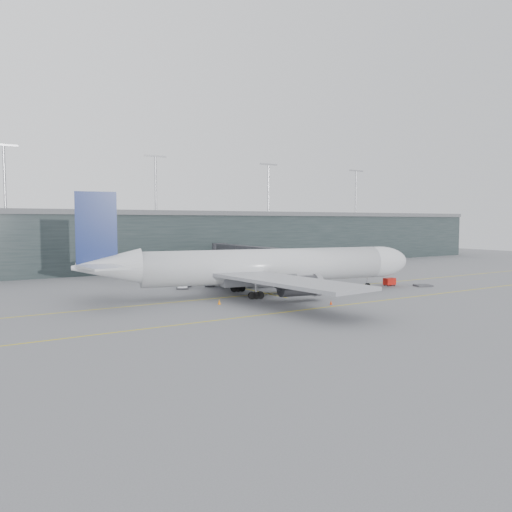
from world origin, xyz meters
TOP-DOWN VIEW (x-y plane):
  - ground at (0.00, 0.00)m, footprint 320.00×320.00m
  - taxiline_a at (0.00, -4.00)m, footprint 160.00×0.25m
  - taxiline_b at (0.00, -20.00)m, footprint 160.00×0.25m
  - taxiline_lead_main at (5.00, 20.00)m, footprint 0.25×60.00m
  - terminal at (-0.00, 58.00)m, footprint 240.00×36.00m
  - main_aircraft at (4.22, -4.36)m, footprint 60.03×55.64m
  - jet_bridge at (19.99, 24.64)m, footprint 4.89×44.36m
  - gse_cart at (30.97, -7.84)m, footprint 2.27×1.54m
  - baggage_dolly at (35.54, -12.10)m, footprint 3.71×3.36m
  - uld_a at (-5.18, 8.84)m, footprint 2.65×2.40m
  - uld_b at (-3.66, 11.11)m, footprint 2.40×2.18m
  - uld_c at (0.71, 9.37)m, footprint 2.22×2.00m
  - cone_nose at (32.14, -5.53)m, footprint 0.40×0.40m
  - cone_wing_stbd at (6.74, -18.70)m, footprint 0.41×0.41m
  - cone_wing_port at (10.82, 10.02)m, footprint 0.44×0.44m
  - cone_tail at (-7.31, -9.54)m, footprint 0.49×0.49m

SIDE VIEW (x-z plane):
  - ground at x=0.00m, z-range 0.00..0.00m
  - taxiline_a at x=0.00m, z-range 0.00..0.02m
  - taxiline_b at x=0.00m, z-range 0.00..0.02m
  - taxiline_lead_main at x=5.00m, z-range 0.00..0.02m
  - baggage_dolly at x=35.54m, z-range 0.03..0.33m
  - cone_nose at x=32.14m, z-range 0.00..0.64m
  - cone_wing_stbd at x=6.74m, z-range 0.00..0.66m
  - cone_wing_port at x=10.82m, z-range 0.00..0.70m
  - cone_tail at x=-7.31m, z-range 0.00..0.78m
  - gse_cart at x=30.97m, z-range 0.08..1.56m
  - uld_c at x=0.71m, z-range 0.04..1.71m
  - uld_b at x=-3.66m, z-range 0.05..1.83m
  - uld_a at x=-5.18m, z-range 0.05..2.04m
  - main_aircraft at x=4.22m, z-range -3.71..13.20m
  - jet_bridge at x=19.99m, z-range 1.68..8.44m
  - terminal at x=0.00m, z-range -6.88..22.12m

